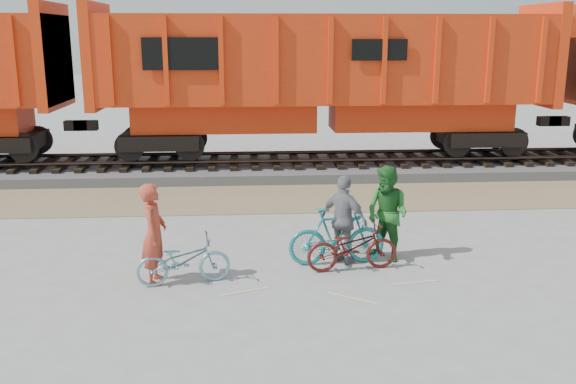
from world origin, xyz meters
name	(u,v)px	position (x,y,z in m)	size (l,w,h in m)	color
ground	(299,273)	(0.00, 0.00, 0.00)	(120.00, 120.00, 0.00)	#9E9E99
gravel_strip	(281,198)	(0.00, 5.50, 0.01)	(120.00, 3.00, 0.02)	#91825A
ballast_bed	(275,167)	(0.00, 9.00, 0.15)	(120.00, 4.00, 0.30)	slate
track	(275,157)	(0.00, 9.00, 0.47)	(120.00, 2.60, 0.24)	black
hopper_car_center	(324,76)	(1.52, 9.00, 3.01)	(14.00, 3.13, 4.65)	black
bicycle_blue	(183,260)	(-2.06, -0.34, 0.43)	(0.57, 1.65, 0.86)	#71A2B7
bicycle_teal	(337,236)	(0.76, 0.45, 0.55)	(0.52, 1.85, 1.11)	teal
bicycle_maroon	(352,247)	(1.00, 0.12, 0.45)	(0.60, 1.72, 0.90)	#531511
person_solo	(154,234)	(-2.56, -0.24, 0.90)	(0.66, 0.43, 1.80)	#B03C28
person_man	(387,214)	(1.76, 0.65, 0.92)	(0.90, 0.70, 1.85)	#236A27
person_woman	(344,220)	(0.90, 0.52, 0.86)	(1.00, 0.42, 1.71)	gray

